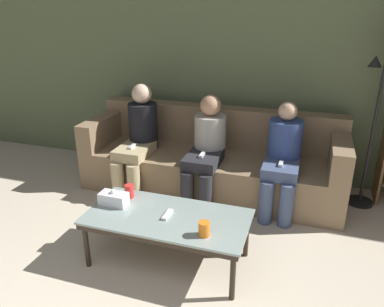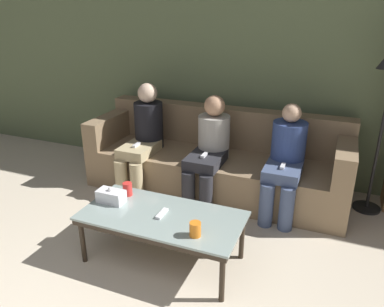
% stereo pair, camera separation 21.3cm
% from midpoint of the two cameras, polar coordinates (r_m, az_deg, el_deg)
% --- Properties ---
extents(wall_back, '(12.00, 0.06, 2.60)m').
position_cam_midpoint_polar(wall_back, '(4.24, 3.75, 13.83)').
color(wall_back, '#60704C').
rests_on(wall_back, ground_plane).
extents(couch, '(2.70, 0.87, 0.84)m').
position_cam_midpoint_polar(couch, '(4.04, 1.60, -1.19)').
color(couch, '#897051').
rests_on(couch, ground_plane).
extents(coffee_table, '(1.23, 0.60, 0.41)m').
position_cam_midpoint_polar(coffee_table, '(2.88, -5.89, -10.11)').
color(coffee_table, '#8C9E99').
rests_on(coffee_table, ground_plane).
extents(cup_near_left, '(0.08, 0.08, 0.10)m').
position_cam_midpoint_polar(cup_near_left, '(2.60, -0.53, -11.46)').
color(cup_near_left, orange).
rests_on(cup_near_left, coffee_table).
extents(cup_near_right, '(0.08, 0.08, 0.11)m').
position_cam_midpoint_polar(cup_near_right, '(3.14, -11.45, -5.67)').
color(cup_near_right, red).
rests_on(cup_near_right, coffee_table).
extents(tissue_box, '(0.22, 0.12, 0.13)m').
position_cam_midpoint_polar(tissue_box, '(3.06, -13.83, -6.74)').
color(tissue_box, white).
rests_on(tissue_box, coffee_table).
extents(game_remote, '(0.04, 0.15, 0.02)m').
position_cam_midpoint_polar(game_remote, '(2.86, -5.93, -9.27)').
color(game_remote, white).
rests_on(game_remote, coffee_table).
extents(standing_lamp, '(0.31, 0.26, 1.67)m').
position_cam_midpoint_polar(standing_lamp, '(3.83, 25.29, 6.71)').
color(standing_lamp, black).
rests_on(standing_lamp, ground_plane).
extents(seated_person_left_end, '(0.31, 0.69, 1.12)m').
position_cam_midpoint_polar(seated_person_left_end, '(4.00, -9.62, 2.64)').
color(seated_person_left_end, tan).
rests_on(seated_person_left_end, ground_plane).
extents(seated_person_mid_left, '(0.32, 0.69, 1.06)m').
position_cam_midpoint_polar(seated_person_mid_left, '(3.74, 0.62, 1.10)').
color(seated_person_mid_left, '#28282D').
rests_on(seated_person_mid_left, ground_plane).
extents(seated_person_mid_right, '(0.32, 0.66, 1.05)m').
position_cam_midpoint_polar(seated_person_mid_right, '(3.61, 12.03, -0.30)').
color(seated_person_mid_right, '#47567A').
rests_on(seated_person_mid_right, ground_plane).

